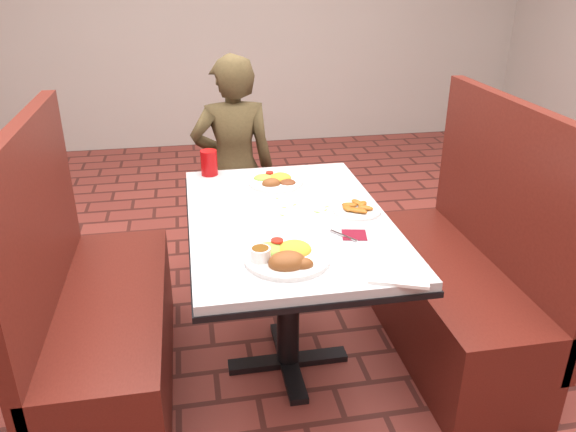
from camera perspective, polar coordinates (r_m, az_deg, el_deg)
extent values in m
plane|color=brown|center=(2.68, 0.00, -14.72)|extent=(7.00, 7.00, 0.00)
cube|color=silver|center=(2.29, 0.00, -0.40)|extent=(0.80, 1.20, 0.03)
cube|color=black|center=(2.30, 0.00, -1.02)|extent=(0.81, 1.21, 0.02)
cylinder|color=black|center=(2.47, 0.00, -8.30)|extent=(0.10, 0.10, 0.69)
cube|color=black|center=(2.68, 0.00, -14.47)|extent=(0.55, 0.08, 0.03)
cube|color=black|center=(2.68, 0.00, -14.47)|extent=(0.08, 0.55, 0.03)
cube|color=maroon|center=(2.55, -17.22, -12.09)|extent=(0.45, 1.20, 0.45)
cube|color=maroon|center=(2.35, -23.96, -2.88)|extent=(0.06, 1.20, 0.95)
cube|color=maroon|center=(2.76, 15.69, -8.78)|extent=(0.45, 1.20, 0.45)
cube|color=maroon|center=(2.64, 21.16, 0.59)|extent=(0.06, 1.20, 0.95)
imported|color=brown|center=(3.16, -5.47, 4.75)|extent=(0.47, 0.31, 1.27)
cylinder|color=white|center=(1.95, -0.09, -4.30)|extent=(0.30, 0.30, 0.02)
ellipsoid|color=gold|center=(1.97, 0.67, -2.75)|extent=(0.12, 0.12, 0.06)
ellipsoid|color=#8CAF46|center=(1.98, -1.96, -2.95)|extent=(0.12, 0.10, 0.04)
cylinder|color=red|center=(2.00, -1.11, -2.51)|extent=(0.04, 0.04, 0.01)
ellipsoid|color=brown|center=(1.87, -0.09, -3.97)|extent=(0.13, 0.10, 0.08)
ellipsoid|color=brown|center=(1.87, 1.51, -4.46)|extent=(0.07, 0.05, 0.05)
cylinder|color=white|center=(1.91, -2.82, -3.88)|extent=(0.07, 0.07, 0.04)
cylinder|color=brown|center=(1.90, -2.83, -3.32)|extent=(0.06, 0.06, 0.01)
cylinder|color=white|center=(2.62, -1.26, 3.44)|extent=(0.25, 0.25, 0.01)
ellipsoid|color=gold|center=(2.64, -0.78, 4.34)|extent=(0.10, 0.10, 0.05)
ellipsoid|color=#8CAF46|center=(2.64, -2.42, 4.21)|extent=(0.10, 0.08, 0.03)
cylinder|color=red|center=(2.66, -1.88, 4.43)|extent=(0.04, 0.04, 0.01)
ellipsoid|color=brown|center=(2.59, -0.03, 3.68)|extent=(0.07, 0.07, 0.03)
ellipsoid|color=brown|center=(2.56, -1.73, 3.74)|extent=(0.08, 0.06, 0.05)
cylinder|color=white|center=(2.34, 7.00, 0.60)|extent=(0.20, 0.20, 0.01)
cube|color=maroon|center=(2.14, 6.75, -1.92)|extent=(0.11, 0.11, 0.00)
cube|color=silver|center=(2.12, 5.66, -1.98)|extent=(0.08, 0.11, 0.00)
cylinder|color=#AF0B0D|center=(2.74, -8.02, 5.38)|extent=(0.08, 0.08, 0.12)
cube|color=white|center=(1.90, 11.19, -5.82)|extent=(0.23, 0.21, 0.01)
cube|color=silver|center=(1.97, 0.50, -3.93)|extent=(0.03, 0.16, 0.00)
cube|color=silver|center=(1.90, -1.79, -5.08)|extent=(0.02, 0.15, 0.00)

